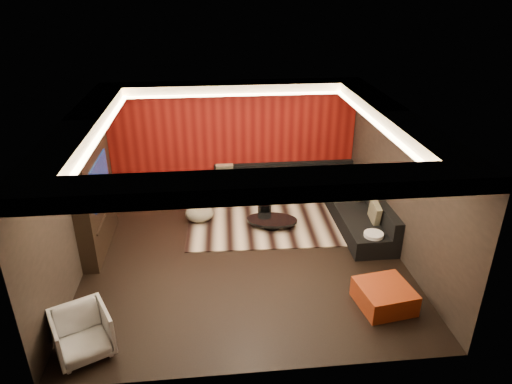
{
  "coord_description": "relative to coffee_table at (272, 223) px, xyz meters",
  "views": [
    {
      "loc": [
        -0.55,
        -7.61,
        4.94
      ],
      "look_at": [
        0.3,
        0.6,
        1.05
      ],
      "focal_mm": 32.0,
      "sensor_mm": 36.0,
      "label": 1
    }
  ],
  "objects": [
    {
      "name": "wall_right",
      "position": [
        2.32,
        -0.98,
        1.29
      ],
      "size": [
        0.02,
        6.0,
        2.8
      ],
      "primitive_type": "cube",
      "color": "black",
      "rests_on": "ground"
    },
    {
      "name": "white_side_table",
      "position": [
        1.81,
        -1.25,
        0.12
      ],
      "size": [
        0.49,
        0.49,
        0.47
      ],
      "primitive_type": "cylinder",
      "rotation": [
        0.0,
        0.0,
        0.38
      ],
      "color": "white",
      "rests_on": "floor"
    },
    {
      "name": "tv_surround",
      "position": [
        -3.54,
        -0.38,
        0.99
      ],
      "size": [
        0.3,
        2.0,
        2.2
      ],
      "primitive_type": "cube",
      "color": "black",
      "rests_on": "ground"
    },
    {
      "name": "floor",
      "position": [
        -0.69,
        -0.98,
        -0.12
      ],
      "size": [
        6.0,
        6.0,
        0.02
      ],
      "primitive_type": "cube",
      "color": "black",
      "rests_on": "ground"
    },
    {
      "name": "cove_left",
      "position": [
        -3.05,
        -0.98,
        2.49
      ],
      "size": [
        0.08,
        4.8,
        0.04
      ],
      "primitive_type": "cube",
      "color": "#FFD899",
      "rests_on": "ground"
    },
    {
      "name": "wall_left",
      "position": [
        -3.7,
        -0.98,
        1.29
      ],
      "size": [
        0.02,
        6.0,
        2.8
      ],
      "primitive_type": "cube",
      "color": "black",
      "rests_on": "ground"
    },
    {
      "name": "ceiling",
      "position": [
        -0.69,
        -0.98,
        2.7
      ],
      "size": [
        6.0,
        6.0,
        0.02
      ],
      "primitive_type": "cube",
      "color": "silver",
      "rests_on": "ground"
    },
    {
      "name": "orange_ottoman",
      "position": [
        1.49,
        -2.78,
        0.07
      ],
      "size": [
        0.95,
        0.95,
        0.37
      ],
      "primitive_type": "cube",
      "rotation": [
        0.0,
        0.0,
        0.15
      ],
      "color": "maroon",
      "rests_on": "floor"
    },
    {
      "name": "cove_right",
      "position": [
        1.67,
        -0.98,
        2.49
      ],
      "size": [
        0.08,
        4.8,
        0.04
      ],
      "primitive_type": "cube",
      "color": "#FFD899",
      "rests_on": "ground"
    },
    {
      "name": "soffit_right",
      "position": [
        2.01,
        -0.98,
        2.58
      ],
      "size": [
        0.6,
        4.8,
        0.22
      ],
      "primitive_type": "cube",
      "color": "silver",
      "rests_on": "ground"
    },
    {
      "name": "tv_screen",
      "position": [
        -3.38,
        -0.38,
        1.34
      ],
      "size": [
        0.04,
        1.3,
        0.8
      ],
      "primitive_type": "cube",
      "color": "black",
      "rests_on": "ground"
    },
    {
      "name": "cove_back",
      "position": [
        -0.69,
        1.38,
        2.49
      ],
      "size": [
        4.8,
        0.08,
        0.04
      ],
      "primitive_type": "cube",
      "color": "#FFD899",
      "rests_on": "ground"
    },
    {
      "name": "armchair",
      "position": [
        -3.19,
        -3.35,
        0.24
      ],
      "size": [
        1.01,
        1.02,
        0.7
      ],
      "primitive_type": "imported",
      "rotation": [
        0.0,
        0.0,
        0.45
      ],
      "color": "silver",
      "rests_on": "floor"
    },
    {
      "name": "throw_pillows",
      "position": [
        1.19,
        0.71,
        0.51
      ],
      "size": [
        3.22,
        2.78,
        0.5
      ],
      "color": "beige",
      "rests_on": "sectional_sofa"
    },
    {
      "name": "striped_pouf",
      "position": [
        -1.56,
        0.46,
        0.08
      ],
      "size": [
        0.83,
        0.83,
        0.35
      ],
      "primitive_type": "ellipsoid",
      "rotation": [
        0.0,
        0.0,
        -0.39
      ],
      "color": "beige",
      "rests_on": "rug"
    },
    {
      "name": "sectional_sofa",
      "position": [
        1.05,
        0.88,
        0.15
      ],
      "size": [
        3.65,
        3.5,
        0.75
      ],
      "color": "black",
      "rests_on": "floor"
    },
    {
      "name": "soffit_left",
      "position": [
        -3.39,
        -0.98,
        2.58
      ],
      "size": [
        0.6,
        4.8,
        0.22
      ],
      "primitive_type": "cube",
      "color": "silver",
      "rests_on": "ground"
    },
    {
      "name": "cove_front",
      "position": [
        -0.69,
        -3.34,
        2.49
      ],
      "size": [
        4.8,
        0.08,
        0.04
      ],
      "primitive_type": "cube",
      "color": "#FFD899",
      "rests_on": "ground"
    },
    {
      "name": "wall_back",
      "position": [
        -0.69,
        2.03,
        1.29
      ],
      "size": [
        6.0,
        0.02,
        2.8
      ],
      "primitive_type": "cube",
      "color": "black",
      "rests_on": "ground"
    },
    {
      "name": "rug",
      "position": [
        0.19,
        0.59,
        -0.1
      ],
      "size": [
        4.1,
        3.13,
        0.02
      ],
      "primitive_type": "cube",
      "rotation": [
        0.0,
        0.0,
        -0.03
      ],
      "color": "beige",
      "rests_on": "floor"
    },
    {
      "name": "soffit_front",
      "position": [
        -0.69,
        -3.68,
        2.58
      ],
      "size": [
        6.0,
        0.6,
        0.22
      ],
      "primitive_type": "cube",
      "color": "silver",
      "rests_on": "ground"
    },
    {
      "name": "drum_stool",
      "position": [
        -0.11,
        0.45,
        0.09
      ],
      "size": [
        0.4,
        0.4,
        0.36
      ],
      "primitive_type": "cylinder",
      "rotation": [
        0.0,
        0.0,
        -0.39
      ],
      "color": "black",
      "rests_on": "rug"
    },
    {
      "name": "red_feature_wall",
      "position": [
        -0.69,
        1.99,
        1.29
      ],
      "size": [
        5.98,
        0.05,
        2.78
      ],
      "primitive_type": "cube",
      "color": "#6B0C0A",
      "rests_on": "ground"
    },
    {
      "name": "soffit_back",
      "position": [
        -0.69,
        1.72,
        2.58
      ],
      "size": [
        6.0,
        0.6,
        0.22
      ],
      "primitive_type": "cube",
      "color": "silver",
      "rests_on": "ground"
    },
    {
      "name": "coffee_table",
      "position": [
        0.0,
        0.0,
        0.0
      ],
      "size": [
        1.28,
        1.28,
        0.18
      ],
      "primitive_type": "cylinder",
      "rotation": [
        0.0,
        0.0,
        -0.19
      ],
      "color": "black",
      "rests_on": "rug"
    },
    {
      "name": "tv_shelf",
      "position": [
        -3.38,
        -0.38,
        0.59
      ],
      "size": [
        0.04,
        1.6,
        0.04
      ],
      "primitive_type": "cube",
      "color": "black",
      "rests_on": "ground"
    }
  ]
}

